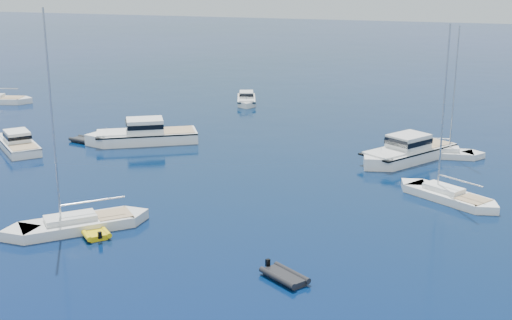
{
  "coord_description": "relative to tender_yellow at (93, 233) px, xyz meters",
  "views": [
    {
      "loc": [
        12.23,
        -26.58,
        17.84
      ],
      "look_at": [
        -4.02,
        25.15,
        2.2
      ],
      "focal_mm": 47.88,
      "sensor_mm": 36.0,
      "label": 1
    }
  ],
  "objects": [
    {
      "name": "sailboat_mid_r",
      "position": [
        22.99,
        14.49,
        0.0
      ],
      "size": [
        9.36,
        7.41,
        14.1
      ],
      "primitive_type": null,
      "rotation": [
        0.0,
        0.0,
        0.98
      ],
      "color": "white",
      "rests_on": "ground"
    },
    {
      "name": "tender_grey_near",
      "position": [
        14.49,
        -3.0,
        0.0
      ],
      "size": [
        3.58,
        3.23,
        0.95
      ],
      "primitive_type": null,
      "rotation": [
        0.0,
        0.0,
        4.11
      ],
      "color": "black",
      "rests_on": "ground"
    },
    {
      "name": "motor_cruiser_distant",
      "position": [
        18.79,
        24.9,
        0.0
      ],
      "size": [
        9.7,
        11.92,
        3.13
      ],
      "primitive_type": null,
      "rotation": [
        0.0,
        0.0,
        2.55
      ],
      "color": "silver",
      "rests_on": "ground"
    },
    {
      "name": "motor_cruiser_centre",
      "position": [
        -7.83,
        23.43,
        0.0
      ],
      "size": [
        12.5,
        9.23,
        3.21
      ],
      "primitive_type": null,
      "rotation": [
        0.0,
        0.0,
        2.08
      ],
      "color": "white",
      "rests_on": "ground"
    },
    {
      "name": "motor_cruiser_far_l",
      "position": [
        -18.58,
        17.28,
        0.0
      ],
      "size": [
        8.89,
        8.46,
        2.47
      ],
      "primitive_type": null,
      "rotation": [
        0.0,
        0.0,
        0.83
      ],
      "color": "white",
      "rests_on": "ground"
    },
    {
      "name": "tender_grey_far",
      "position": [
        -13.48,
        21.74,
        0.0
      ],
      "size": [
        4.05,
        2.86,
        0.95
      ],
      "primitive_type": null,
      "rotation": [
        0.0,
        0.0,
        1.32
      ],
      "color": "black",
      "rests_on": "ground"
    },
    {
      "name": "sailboat_centre",
      "position": [
        21.77,
        27.17,
        0.0
      ],
      "size": [
        9.0,
        3.4,
        12.9
      ],
      "primitive_type": null,
      "rotation": [
        0.0,
        0.0,
        4.84
      ],
      "color": "silver",
      "rests_on": "ground"
    },
    {
      "name": "motor_cruiser_horizon",
      "position": [
        -4.05,
        46.2,
        0.0
      ],
      "size": [
        4.71,
        8.1,
        2.04
      ],
      "primitive_type": null,
      "rotation": [
        0.0,
        0.0,
        3.46
      ],
      "color": "silver",
      "rests_on": "ground"
    },
    {
      "name": "tender_yellow",
      "position": [
        0.0,
        0.0,
        0.0
      ],
      "size": [
        4.07,
        4.03,
        0.95
      ],
      "primitive_type": null,
      "rotation": [
        0.0,
        0.0,
        0.8
      ],
      "color": "yellow",
      "rests_on": "ground"
    },
    {
      "name": "sailboat_mid_l",
      "position": [
        -1.37,
        0.29,
        0.0
      ],
      "size": [
        9.78,
        9.35,
        15.79
      ],
      "primitive_type": null,
      "rotation": [
        0.0,
        0.0,
        2.32
      ],
      "color": "silver",
      "rests_on": "ground"
    }
  ]
}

